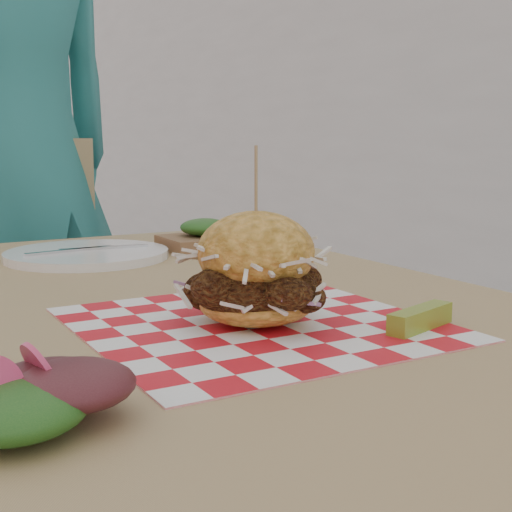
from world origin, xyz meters
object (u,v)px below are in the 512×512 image
object	(u,v)px
diner	(17,153)
sandwich	(256,275)
patio_table	(167,357)
patio_chair	(27,306)

from	to	relation	value
diner	sandwich	xyz separation A→B (m)	(-0.00, -1.19, -0.11)
patio_table	patio_chair	world-z (taller)	patio_chair
diner	sandwich	bearing A→B (deg)	66.66
patio_table	sandwich	bearing A→B (deg)	-79.98
diner	patio_table	world-z (taller)	diner
patio_table	patio_chair	distance (m)	0.91
diner	patio_table	bearing A→B (deg)	64.92
diner	patio_table	size ratio (longest dim) A/B	1.52
patio_table	sandwich	xyz separation A→B (m)	(0.03, -0.17, 0.13)
diner	patio_chair	bearing A→B (deg)	57.41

